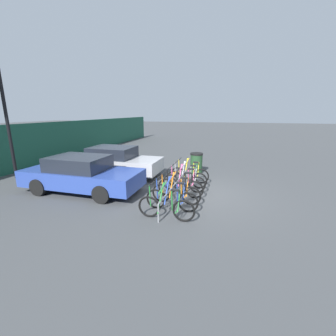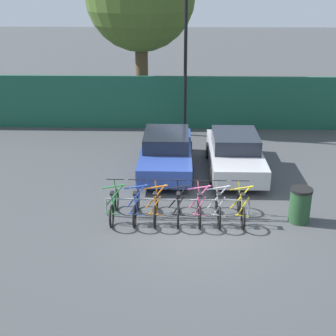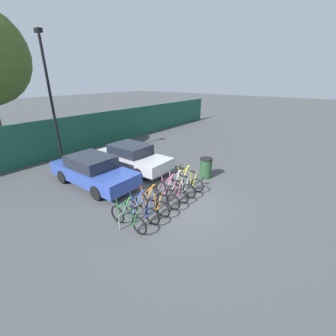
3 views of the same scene
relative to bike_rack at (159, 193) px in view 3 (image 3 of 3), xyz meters
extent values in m
plane|color=#424447|center=(0.55, -0.68, -0.49)|extent=(120.00, 120.00, 0.00)
cube|color=#19513D|center=(0.55, 8.82, 0.73)|extent=(36.00, 0.16, 2.44)
cylinder|color=gray|center=(0.00, 0.00, 0.06)|extent=(4.16, 0.04, 0.04)
cylinder|color=gray|center=(-2.08, 0.00, -0.22)|extent=(0.04, 0.04, 0.55)
cylinder|color=gray|center=(2.08, 0.00, -0.22)|extent=(0.04, 0.04, 0.55)
torus|color=black|center=(-1.83, -0.68, -0.16)|extent=(0.06, 0.66, 0.66)
torus|color=black|center=(-1.83, 0.38, -0.16)|extent=(0.06, 0.66, 0.66)
cylinder|color=#288438|center=(-1.83, 0.01, 0.16)|extent=(0.60, 0.04, 0.76)
cylinder|color=#288438|center=(-1.83, -0.04, 0.47)|extent=(0.68, 0.04, 0.16)
cylinder|color=#288438|center=(-1.83, -0.33, 0.10)|extent=(0.14, 0.04, 0.63)
cylinder|color=#288438|center=(-1.83, -0.53, 0.12)|extent=(0.32, 0.03, 0.58)
cylinder|color=#288438|center=(-1.83, -0.48, -0.19)|extent=(0.40, 0.03, 0.08)
cylinder|color=#288438|center=(-1.83, 0.33, 0.18)|extent=(0.12, 0.04, 0.69)
cylinder|color=black|center=(-1.83, 0.29, 0.55)|extent=(0.52, 0.03, 0.03)
cube|color=black|center=(-1.83, -0.42, 0.44)|extent=(0.10, 0.22, 0.05)
torus|color=black|center=(-1.19, -0.68, -0.16)|extent=(0.06, 0.66, 0.66)
torus|color=black|center=(-1.19, 0.38, -0.16)|extent=(0.06, 0.66, 0.66)
cylinder|color=#284CB7|center=(-1.19, 0.01, 0.16)|extent=(0.60, 0.04, 0.76)
cylinder|color=#284CB7|center=(-1.19, -0.04, 0.47)|extent=(0.68, 0.04, 0.16)
cylinder|color=#284CB7|center=(-1.19, -0.33, 0.10)|extent=(0.14, 0.04, 0.63)
cylinder|color=#284CB7|center=(-1.19, -0.53, 0.12)|extent=(0.32, 0.03, 0.58)
cylinder|color=#284CB7|center=(-1.19, -0.48, -0.19)|extent=(0.40, 0.03, 0.08)
cylinder|color=#284CB7|center=(-1.19, 0.33, 0.18)|extent=(0.12, 0.04, 0.69)
cylinder|color=black|center=(-1.19, 0.29, 0.55)|extent=(0.52, 0.03, 0.03)
cube|color=black|center=(-1.19, -0.42, 0.44)|extent=(0.10, 0.22, 0.05)
torus|color=black|center=(-0.62, -0.68, -0.16)|extent=(0.06, 0.66, 0.66)
torus|color=black|center=(-0.62, 0.38, -0.16)|extent=(0.06, 0.66, 0.66)
cylinder|color=orange|center=(-0.62, 0.01, 0.16)|extent=(0.60, 0.04, 0.76)
cylinder|color=orange|center=(-0.62, -0.04, 0.47)|extent=(0.68, 0.04, 0.16)
cylinder|color=orange|center=(-0.62, -0.33, 0.10)|extent=(0.14, 0.04, 0.63)
cylinder|color=orange|center=(-0.62, -0.53, 0.12)|extent=(0.32, 0.03, 0.58)
cylinder|color=orange|center=(-0.62, -0.48, -0.19)|extent=(0.40, 0.03, 0.08)
cylinder|color=orange|center=(-0.62, 0.33, 0.18)|extent=(0.12, 0.04, 0.69)
cylinder|color=black|center=(-0.62, 0.29, 0.55)|extent=(0.52, 0.03, 0.03)
cube|color=black|center=(-0.62, -0.42, 0.44)|extent=(0.10, 0.22, 0.05)
torus|color=black|center=(0.03, -0.68, -0.16)|extent=(0.06, 0.66, 0.66)
torus|color=black|center=(0.03, 0.38, -0.16)|extent=(0.06, 0.66, 0.66)
cylinder|color=black|center=(0.03, 0.01, 0.16)|extent=(0.60, 0.04, 0.76)
cylinder|color=black|center=(0.03, -0.04, 0.47)|extent=(0.68, 0.04, 0.16)
cylinder|color=black|center=(0.03, -0.33, 0.10)|extent=(0.14, 0.04, 0.63)
cylinder|color=black|center=(0.03, -0.53, 0.12)|extent=(0.32, 0.03, 0.58)
cylinder|color=black|center=(0.03, -0.48, -0.19)|extent=(0.40, 0.03, 0.08)
cylinder|color=black|center=(0.03, 0.33, 0.18)|extent=(0.12, 0.04, 0.69)
cylinder|color=black|center=(0.03, 0.29, 0.55)|extent=(0.52, 0.03, 0.03)
cube|color=black|center=(0.03, -0.42, 0.44)|extent=(0.10, 0.22, 0.05)
torus|color=black|center=(0.63, -0.68, -0.16)|extent=(0.06, 0.66, 0.66)
torus|color=black|center=(0.63, 0.38, -0.16)|extent=(0.06, 0.66, 0.66)
cylinder|color=#E55993|center=(0.63, 0.01, 0.16)|extent=(0.60, 0.04, 0.76)
cylinder|color=#E55993|center=(0.63, -0.04, 0.47)|extent=(0.68, 0.04, 0.16)
cylinder|color=#E55993|center=(0.63, -0.33, 0.10)|extent=(0.14, 0.04, 0.63)
cylinder|color=#E55993|center=(0.63, -0.53, 0.12)|extent=(0.32, 0.03, 0.58)
cylinder|color=#E55993|center=(0.63, -0.48, -0.19)|extent=(0.40, 0.03, 0.08)
cylinder|color=#E55993|center=(0.63, 0.33, 0.18)|extent=(0.12, 0.04, 0.69)
cylinder|color=black|center=(0.63, 0.29, 0.55)|extent=(0.52, 0.03, 0.03)
cube|color=black|center=(0.63, -0.42, 0.44)|extent=(0.10, 0.22, 0.05)
torus|color=black|center=(1.17, -0.68, -0.16)|extent=(0.06, 0.66, 0.66)
torus|color=black|center=(1.17, 0.38, -0.16)|extent=(0.06, 0.66, 0.66)
cylinder|color=#B7B7BC|center=(1.17, 0.01, 0.16)|extent=(0.60, 0.04, 0.76)
cylinder|color=#B7B7BC|center=(1.17, -0.04, 0.47)|extent=(0.68, 0.04, 0.16)
cylinder|color=#B7B7BC|center=(1.17, -0.33, 0.10)|extent=(0.14, 0.04, 0.63)
cylinder|color=#B7B7BC|center=(1.17, -0.53, 0.12)|extent=(0.32, 0.03, 0.58)
cylinder|color=#B7B7BC|center=(1.17, -0.48, -0.19)|extent=(0.40, 0.03, 0.08)
cylinder|color=#B7B7BC|center=(1.17, 0.33, 0.18)|extent=(0.12, 0.04, 0.69)
cylinder|color=black|center=(1.17, 0.29, 0.55)|extent=(0.52, 0.03, 0.03)
cube|color=black|center=(1.17, -0.42, 0.44)|extent=(0.10, 0.22, 0.05)
torus|color=black|center=(1.83, -0.68, -0.16)|extent=(0.06, 0.66, 0.66)
torus|color=black|center=(1.83, 0.38, -0.16)|extent=(0.06, 0.66, 0.66)
cylinder|color=yellow|center=(1.83, 0.01, 0.16)|extent=(0.60, 0.04, 0.76)
cylinder|color=yellow|center=(1.83, -0.04, 0.47)|extent=(0.68, 0.04, 0.16)
cylinder|color=yellow|center=(1.83, -0.33, 0.10)|extent=(0.14, 0.04, 0.63)
cylinder|color=yellow|center=(1.83, -0.53, 0.12)|extent=(0.32, 0.03, 0.58)
cylinder|color=yellow|center=(1.83, -0.48, -0.19)|extent=(0.40, 0.03, 0.08)
cylinder|color=yellow|center=(1.83, 0.33, 0.18)|extent=(0.12, 0.04, 0.69)
cylinder|color=black|center=(1.83, 0.29, 0.55)|extent=(0.52, 0.03, 0.03)
cube|color=black|center=(1.83, -0.42, 0.44)|extent=(0.10, 0.22, 0.05)
cube|color=#2D479E|center=(-0.44, 3.64, 0.07)|extent=(1.80, 4.60, 0.62)
cube|color=#1E232D|center=(-0.44, 3.75, 0.64)|extent=(1.58, 2.11, 0.52)
cylinder|color=black|center=(-1.30, 4.97, -0.17)|extent=(0.20, 0.64, 0.64)
cylinder|color=black|center=(0.41, 4.97, -0.17)|extent=(0.20, 0.64, 0.64)
cylinder|color=black|center=(-1.30, 2.30, -0.17)|extent=(0.20, 0.64, 0.64)
cylinder|color=black|center=(0.41, 2.30, -0.17)|extent=(0.20, 0.64, 0.64)
cube|color=#B7B7BC|center=(2.03, 3.59, 0.07)|extent=(1.80, 4.48, 0.62)
cube|color=#1E232D|center=(2.03, 3.70, 0.64)|extent=(1.58, 2.06, 0.52)
cylinder|color=black|center=(1.17, 4.89, -0.17)|extent=(0.20, 0.64, 0.64)
cylinder|color=black|center=(2.88, 4.89, -0.17)|extent=(0.20, 0.64, 0.64)
cylinder|color=black|center=(1.17, 2.29, -0.17)|extent=(0.20, 0.64, 0.64)
cylinder|color=black|center=(2.88, 2.29, -0.17)|extent=(0.20, 0.64, 0.64)
cylinder|color=black|center=(0.24, 7.83, 2.90)|extent=(0.14, 0.14, 6.78)
cube|color=black|center=(0.24, 7.83, 6.44)|extent=(0.24, 0.44, 0.20)
cylinder|color=#234728|center=(3.49, -0.19, -0.02)|extent=(0.60, 0.60, 0.95)
cylinder|color=black|center=(3.49, -0.19, 0.50)|extent=(0.63, 0.63, 0.08)
camera|label=1|loc=(-7.57, -1.86, 2.56)|focal=24.00mm
camera|label=2|loc=(0.08, -12.21, 5.97)|focal=50.00mm
camera|label=3|loc=(-6.04, -5.07, 4.27)|focal=24.00mm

